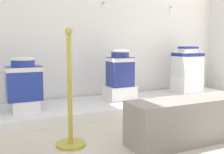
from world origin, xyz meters
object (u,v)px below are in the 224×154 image
antique_toilet_broad_patterned (24,78)px  antique_toilet_pale_glazed (120,68)px  info_placard_third (173,10)px  info_placard_second (106,5)px  antique_toilet_leftmost (188,61)px  plinth_block_pale_glazed (120,93)px  plinth_block_leftmost (187,84)px  plinth_block_broad_patterned (25,105)px  stanchion_post_near_left (70,113)px  museum_bench (187,120)px

antique_toilet_broad_patterned → antique_toilet_pale_glazed: bearing=2.7°
antique_toilet_pale_glazed → info_placard_third: bearing=19.6°
info_placard_second → antique_toilet_leftmost: bearing=-18.2°
info_placard_second → plinth_block_pale_glazed: bearing=-88.8°
antique_toilet_broad_patterned → plinth_block_leftmost: (2.49, 0.09, -0.25)m
plinth_block_broad_patterned → info_placard_second: info_placard_second is taller
stanchion_post_near_left → museum_bench: bearing=-20.2°
plinth_block_leftmost → stanchion_post_near_left: stanchion_post_near_left is taller
antique_toilet_broad_patterned → antique_toilet_pale_glazed: 1.28m
plinth_block_broad_patterned → plinth_block_pale_glazed: (1.28, 0.06, 0.03)m
plinth_block_leftmost → info_placard_third: bearing=89.5°
antique_toilet_broad_patterned → plinth_block_leftmost: antique_toilet_broad_patterned is taller
antique_toilet_leftmost → stanchion_post_near_left: size_ratio=0.46×
antique_toilet_broad_patterned → museum_bench: 1.85m
info_placard_second → museum_bench: (-0.03, -1.84, -1.25)m
plinth_block_broad_patterned → antique_toilet_broad_patterned: size_ratio=0.74×
antique_toilet_broad_patterned → plinth_block_pale_glazed: (1.28, 0.06, -0.28)m
museum_bench → plinth_block_leftmost: bearing=49.0°
antique_toilet_broad_patterned → antique_toilet_leftmost: size_ratio=1.04×
antique_toilet_leftmost → plinth_block_broad_patterned: bearing=-177.9°
info_placard_second → antique_toilet_pale_glazed: bearing=-88.8°
museum_bench → antique_toilet_broad_patterned: bearing=132.6°
plinth_block_leftmost → info_placard_second: size_ratio=2.87×
antique_toilet_leftmost → museum_bench: bearing=-131.0°
antique_toilet_broad_patterned → antique_toilet_leftmost: bearing=2.1°
antique_toilet_leftmost → info_placard_second: size_ratio=3.54×
antique_toilet_broad_patterned → stanchion_post_near_left: stanchion_post_near_left is taller
antique_toilet_broad_patterned → antique_toilet_pale_glazed: antique_toilet_pale_glazed is taller
info_placard_second → plinth_block_leftmost: bearing=-18.2°
museum_bench → plinth_block_broad_patterned: bearing=132.6°
plinth_block_broad_patterned → antique_toilet_leftmost: 2.53m
antique_toilet_broad_patterned → info_placard_second: (1.27, 0.49, 0.95)m
antique_toilet_leftmost → info_placard_third: bearing=89.5°
info_placard_second → info_placard_third: info_placard_third is taller
antique_toilet_broad_patterned → antique_toilet_leftmost: 2.49m
antique_toilet_pale_glazed → antique_toilet_leftmost: (1.21, 0.03, 0.05)m
plinth_block_pale_glazed → plinth_block_leftmost: size_ratio=1.02×
antique_toilet_pale_glazed → stanchion_post_near_left: (-1.03, -1.04, -0.27)m
antique_toilet_pale_glazed → info_placard_third: size_ratio=3.55×
plinth_block_broad_patterned → museum_bench: museum_bench is taller
plinth_block_leftmost → museum_bench: museum_bench is taller
plinth_block_pale_glazed → museum_bench: bearing=-91.6°
antique_toilet_broad_patterned → info_placard_third: size_ratio=3.49×
antique_toilet_leftmost → museum_bench: size_ratio=0.41×
antique_toilet_leftmost → museum_bench: antique_toilet_leftmost is taller
antique_toilet_broad_patterned → museum_bench: (1.24, -1.35, -0.30)m
plinth_block_broad_patterned → museum_bench: 1.83m
plinth_block_broad_patterned → antique_toilet_broad_patterned: 0.31m
plinth_block_leftmost → antique_toilet_leftmost: antique_toilet_leftmost is taller
plinth_block_broad_patterned → info_placard_third: (2.49, 0.49, 1.25)m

